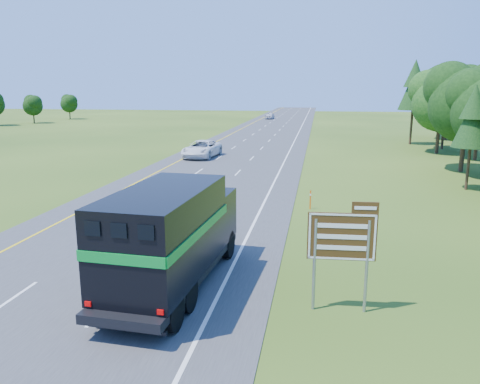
{
  "coord_description": "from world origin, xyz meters",
  "views": [
    {
      "loc": [
        8.95,
        -12.12,
        7.51
      ],
      "look_at": [
        4.68,
        13.24,
        1.8
      ],
      "focal_mm": 35.0,
      "sensor_mm": 36.0,
      "label": 1
    }
  ],
  "objects_px": {
    "white_suv": "(202,149)",
    "exit_sign": "(343,241)",
    "horse_truck": "(172,234)",
    "far_car": "(270,116)"
  },
  "relations": [
    {
      "from": "horse_truck",
      "to": "far_car",
      "type": "xyz_separation_m",
      "value": [
        -6.9,
        101.19,
        -1.34
      ]
    },
    {
      "from": "white_suv",
      "to": "exit_sign",
      "type": "relative_size",
      "value": 1.71
    },
    {
      "from": "horse_truck",
      "to": "white_suv",
      "type": "distance_m",
      "value": 34.85
    },
    {
      "from": "horse_truck",
      "to": "white_suv",
      "type": "height_order",
      "value": "horse_truck"
    },
    {
      "from": "horse_truck",
      "to": "white_suv",
      "type": "relative_size",
      "value": 1.38
    },
    {
      "from": "exit_sign",
      "to": "horse_truck",
      "type": "bearing_deg",
      "value": 169.58
    },
    {
      "from": "white_suv",
      "to": "exit_sign",
      "type": "height_order",
      "value": "exit_sign"
    },
    {
      "from": "horse_truck",
      "to": "exit_sign",
      "type": "relative_size",
      "value": 2.36
    },
    {
      "from": "horse_truck",
      "to": "far_car",
      "type": "distance_m",
      "value": 101.43
    },
    {
      "from": "white_suv",
      "to": "far_car",
      "type": "xyz_separation_m",
      "value": [
        0.51,
        67.15,
        -0.13
      ]
    }
  ]
}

